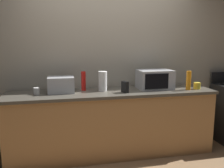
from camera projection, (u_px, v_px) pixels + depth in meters
The scene contains 11 objects.
ground_plane at pixel (119, 167), 3.11m from camera, with size 8.00×8.00×0.00m, color #93704C.
back_wall at pixel (106, 56), 3.65m from camera, with size 6.40×0.10×2.70m, color #B2A893.
counter_run at pixel (112, 123), 3.41m from camera, with size 2.84×0.64×0.90m.
microwave at pixel (155, 79), 3.49m from camera, with size 0.48×0.35×0.27m.
toaster_oven at pixel (61, 85), 3.23m from camera, with size 0.34×0.26×0.21m, color #B7BABF.
paper_towel_roll at pixel (103, 81), 3.34m from camera, with size 0.12×0.12×0.27m, color white.
cordless_phone at pixel (125, 87), 3.24m from camera, with size 0.05×0.11×0.15m, color black.
bottle_dish_soap at pixel (189, 80), 3.42m from camera, with size 0.07×0.07×0.26m, color orange.
bottle_hot_sauce at pixel (84, 81), 3.37m from camera, with size 0.06×0.06×0.26m, color red.
mug_white at pixel (37, 91), 3.14m from camera, with size 0.08×0.08×0.09m, color white.
mug_yellow at pixel (197, 86), 3.49m from camera, with size 0.10×0.10×0.09m, color yellow.
Camera 1 is at (-0.70, -2.79, 1.58)m, focal length 39.19 mm.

